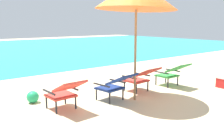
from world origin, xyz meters
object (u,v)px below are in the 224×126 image
(lounge_chair_far_right, at_px, (172,72))
(beach_ball, at_px, (33,97))
(lounge_chair_near_right, at_px, (141,77))
(lounge_chair_far_left, at_px, (65,91))
(lounge_chair_near_left, at_px, (115,84))

(lounge_chair_far_right, relative_size, beach_ball, 3.31)
(lounge_chair_near_right, bearing_deg, lounge_chair_far_right, -5.99)
(beach_ball, bearing_deg, lounge_chair_far_left, -70.11)
(lounge_chair_near_right, relative_size, beach_ball, 3.37)
(lounge_chair_far_left, height_order, lounge_chair_near_left, same)
(lounge_chair_near_left, xyz_separation_m, beach_ball, (-1.48, 1.07, -0.27))
(lounge_chair_near_left, height_order, beach_ball, lounge_chair_near_left)
(lounge_chair_far_right, bearing_deg, beach_ball, 164.13)
(lounge_chair_far_left, xyz_separation_m, lounge_chair_far_right, (3.23, -0.11, 0.00))
(lounge_chair_far_left, height_order, lounge_chair_near_right, same)
(lounge_chair_near_left, bearing_deg, beach_ball, 144.25)
(lounge_chair_far_right, height_order, beach_ball, lounge_chair_far_right)
(lounge_chair_near_right, height_order, lounge_chair_far_right, same)
(lounge_chair_far_left, xyz_separation_m, lounge_chair_near_right, (2.14, 0.00, 0.00))
(lounge_chair_far_left, distance_m, beach_ball, 0.99)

